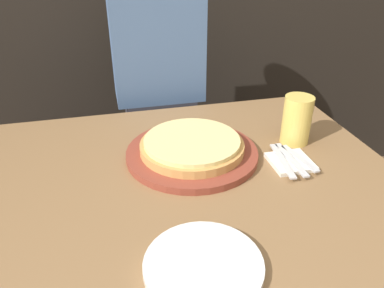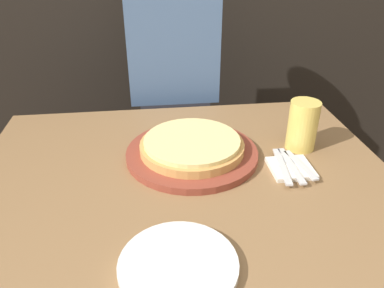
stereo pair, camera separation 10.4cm
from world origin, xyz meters
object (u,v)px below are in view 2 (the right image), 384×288
(dinner_knife, at_px, (291,165))
(dinner_plate, at_px, (178,266))
(beer_glass, at_px, (303,123))
(fork, at_px, (282,166))
(diner_person, at_px, (174,108))
(pizza_on_board, at_px, (192,149))
(spoon, at_px, (300,165))

(dinner_knife, bearing_deg, dinner_plate, -137.55)
(dinner_knife, bearing_deg, beer_glass, 59.43)
(fork, bearing_deg, dinner_plate, -135.28)
(dinner_plate, bearing_deg, diner_person, 86.02)
(pizza_on_board, relative_size, dinner_plate, 1.63)
(dinner_plate, bearing_deg, fork, 44.72)
(pizza_on_board, relative_size, fork, 2.11)
(beer_glass, bearing_deg, spoon, -110.46)
(dinner_knife, height_order, spoon, same)
(dinner_plate, xyz_separation_m, fork, (0.30, 0.30, 0.01))
(dinner_knife, bearing_deg, spoon, 0.00)
(pizza_on_board, bearing_deg, fork, -24.16)
(diner_person, bearing_deg, dinner_knife, -67.00)
(dinner_plate, relative_size, dinner_knife, 1.30)
(spoon, bearing_deg, dinner_knife, 180.00)
(beer_glass, relative_size, diner_person, 0.11)
(pizza_on_board, bearing_deg, dinner_knife, -22.01)
(fork, relative_size, spoon, 1.18)
(pizza_on_board, bearing_deg, spoon, -20.20)
(fork, height_order, diner_person, diner_person)
(dinner_knife, bearing_deg, pizza_on_board, 157.99)
(fork, height_order, spoon, same)
(dinner_plate, distance_m, fork, 0.43)
(dinner_plate, height_order, diner_person, diner_person)
(pizza_on_board, height_order, diner_person, diner_person)
(fork, xyz_separation_m, diner_person, (-0.24, 0.62, -0.09))
(beer_glass, height_order, diner_person, diner_person)
(beer_glass, bearing_deg, fork, -128.94)
(fork, xyz_separation_m, spoon, (0.05, 0.00, 0.00))
(diner_person, bearing_deg, beer_glass, -56.79)
(beer_glass, xyz_separation_m, fork, (-0.09, -0.11, -0.06))
(beer_glass, bearing_deg, diner_person, 123.21)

